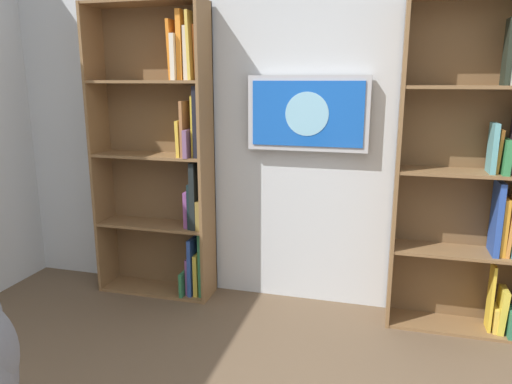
{
  "coord_description": "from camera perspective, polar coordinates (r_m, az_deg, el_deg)",
  "views": [
    {
      "loc": [
        -0.58,
        1.06,
        1.58
      ],
      "look_at": [
        -0.0,
        -1.04,
        1.07
      ],
      "focal_mm": 33.59,
      "sensor_mm": 36.0,
      "label": 1
    }
  ],
  "objects": [
    {
      "name": "wall_back",
      "position": [
        3.34,
        5.46,
        9.23
      ],
      "size": [
        4.52,
        0.06,
        2.7
      ],
      "primitive_type": "cube",
      "color": "silver",
      "rests_on": "ground"
    },
    {
      "name": "bookshelf_left",
      "position": [
        3.22,
        25.52,
        2.29
      ],
      "size": [
        0.83,
        0.28,
        2.06
      ],
      "color": "brown",
      "rests_on": "ground"
    },
    {
      "name": "bookshelf_right",
      "position": [
        3.51,
        -10.55,
        4.29
      ],
      "size": [
        0.86,
        0.28,
        2.09
      ],
      "color": "brown",
      "rests_on": "ground"
    },
    {
      "name": "wall_mounted_tv",
      "position": [
        3.25,
        6.18,
        9.26
      ],
      "size": [
        0.81,
        0.07,
        0.5
      ],
      "color": "#B7B7BC"
    }
  ]
}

